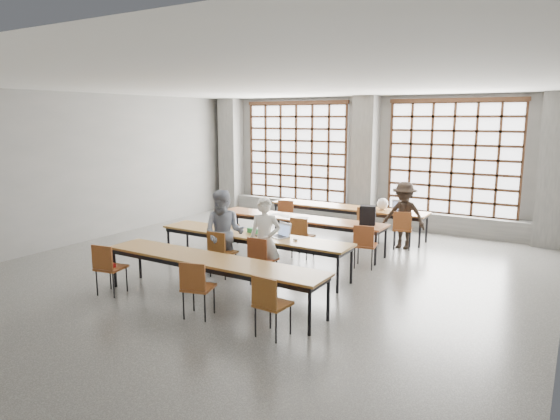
# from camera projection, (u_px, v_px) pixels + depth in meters

# --- Properties ---
(floor) EXTENTS (11.00, 11.00, 0.00)m
(floor) POSITION_uv_depth(u_px,v_px,m) (259.00, 274.00, 9.44)
(floor) COLOR #484745
(floor) RESTS_ON ground
(ceiling) EXTENTS (11.00, 11.00, 0.00)m
(ceiling) POSITION_uv_depth(u_px,v_px,m) (258.00, 85.00, 8.80)
(ceiling) COLOR silver
(ceiling) RESTS_ON floor
(wall_back) EXTENTS (10.00, 0.00, 10.00)m
(wall_back) POSITION_uv_depth(u_px,v_px,m) (369.00, 161.00, 13.75)
(wall_back) COLOR slate
(wall_back) RESTS_ON floor
(wall_left) EXTENTS (0.00, 11.00, 11.00)m
(wall_left) POSITION_uv_depth(u_px,v_px,m) (80.00, 169.00, 11.66)
(wall_left) COLOR slate
(wall_left) RESTS_ON floor
(column_left) EXTENTS (0.60, 0.55, 3.50)m
(column_left) POSITION_uv_depth(u_px,v_px,m) (231.00, 155.00, 15.80)
(column_left) COLOR #525250
(column_left) RESTS_ON floor
(column_mid) EXTENTS (0.60, 0.55, 3.50)m
(column_mid) POSITION_uv_depth(u_px,v_px,m) (365.00, 162.00, 13.51)
(column_mid) COLOR #525250
(column_mid) RESTS_ON floor
(column_right) EXTENTS (0.60, 0.55, 3.50)m
(column_right) POSITION_uv_depth(u_px,v_px,m) (553.00, 171.00, 11.22)
(column_right) COLOR #525250
(column_right) RESTS_ON floor
(window_left) EXTENTS (3.32, 0.12, 3.00)m
(window_left) POSITION_uv_depth(u_px,v_px,m) (296.00, 153.00, 14.80)
(window_left) COLOR white
(window_left) RESTS_ON wall_back
(window_right) EXTENTS (3.32, 0.12, 3.00)m
(window_right) POSITION_uv_depth(u_px,v_px,m) (452.00, 159.00, 12.51)
(window_right) COLOR white
(window_right) RESTS_ON wall_back
(sill_ledge) EXTENTS (9.80, 0.35, 0.50)m
(sill_ledge) POSITION_uv_depth(u_px,v_px,m) (364.00, 215.00, 13.85)
(sill_ledge) COLOR #525250
(sill_ledge) RESTS_ON floor
(desk_row_a) EXTENTS (4.00, 0.70, 0.73)m
(desk_row_a) POSITION_uv_depth(u_px,v_px,m) (347.00, 209.00, 12.48)
(desk_row_a) COLOR brown
(desk_row_a) RESTS_ON floor
(desk_row_b) EXTENTS (4.00, 0.70, 0.73)m
(desk_row_b) POSITION_uv_depth(u_px,v_px,m) (299.00, 220.00, 11.16)
(desk_row_b) COLOR brown
(desk_row_b) RESTS_ON floor
(desk_row_c) EXTENTS (4.00, 0.70, 0.73)m
(desk_row_c) POSITION_uv_depth(u_px,v_px,m) (253.00, 237.00, 9.55)
(desk_row_c) COLOR brown
(desk_row_c) RESTS_ON floor
(desk_row_d) EXTENTS (4.00, 0.70, 0.73)m
(desk_row_d) POSITION_uv_depth(u_px,v_px,m) (211.00, 262.00, 7.91)
(desk_row_d) COLOR brown
(desk_row_d) RESTS_ON floor
(chair_back_left) EXTENTS (0.51, 0.51, 0.88)m
(chair_back_left) POSITION_uv_depth(u_px,v_px,m) (287.00, 213.00, 12.68)
(chair_back_left) COLOR maroon
(chair_back_left) RESTS_ON floor
(chair_back_mid) EXTENTS (0.51, 0.51, 0.88)m
(chair_back_mid) POSITION_uv_depth(u_px,v_px,m) (367.00, 222.00, 11.58)
(chair_back_mid) COLOR brown
(chair_back_mid) RESTS_ON floor
(chair_back_right) EXTENTS (0.51, 0.51, 0.88)m
(chair_back_right) POSITION_uv_depth(u_px,v_px,m) (402.00, 226.00, 11.15)
(chair_back_right) COLOR brown
(chair_back_right) RESTS_ON floor
(chair_mid_left) EXTENTS (0.46, 0.46, 0.88)m
(chair_mid_left) POSITION_uv_depth(u_px,v_px,m) (225.00, 223.00, 11.47)
(chair_mid_left) COLOR brown
(chair_mid_left) RESTS_ON floor
(chair_mid_centre) EXTENTS (0.44, 0.44, 0.88)m
(chair_mid_centre) POSITION_uv_depth(u_px,v_px,m) (301.00, 233.00, 10.45)
(chair_mid_centre) COLOR brown
(chair_mid_centre) RESTS_ON floor
(chair_mid_right) EXTENTS (0.49, 0.49, 0.88)m
(chair_mid_right) POSITION_uv_depth(u_px,v_px,m) (365.00, 242.00, 9.74)
(chair_mid_right) COLOR brown
(chair_mid_right) RESTS_ON floor
(chair_front_left) EXTENTS (0.43, 0.43, 0.88)m
(chair_front_left) POSITION_uv_depth(u_px,v_px,m) (220.00, 249.00, 9.20)
(chair_front_left) COLOR brown
(chair_front_left) RESTS_ON floor
(chair_front_right) EXTENTS (0.42, 0.43, 0.88)m
(chair_front_right) POSITION_uv_depth(u_px,v_px,m) (261.00, 256.00, 8.74)
(chair_front_right) COLOR maroon
(chair_front_right) RESTS_ON floor
(chair_near_left) EXTENTS (0.49, 0.49, 0.88)m
(chair_near_left) POSITION_uv_depth(u_px,v_px,m) (108.00, 264.00, 8.26)
(chair_near_left) COLOR brown
(chair_near_left) RESTS_ON floor
(chair_near_mid) EXTENTS (0.52, 0.52, 0.88)m
(chair_near_mid) POSITION_uv_depth(u_px,v_px,m) (196.00, 284.00, 7.29)
(chair_near_mid) COLOR brown
(chair_near_mid) RESTS_ON floor
(chair_near_right) EXTENTS (0.45, 0.45, 0.88)m
(chair_near_right) POSITION_uv_depth(u_px,v_px,m) (270.00, 300.00, 6.64)
(chair_near_right) COLOR brown
(chair_near_right) RESTS_ON floor
(student_male) EXTENTS (0.66, 0.54, 1.56)m
(student_male) POSITION_uv_depth(u_px,v_px,m) (265.00, 241.00, 8.80)
(student_male) COLOR white
(student_male) RESTS_ON floor
(student_female) EXTENTS (0.95, 0.85, 1.62)m
(student_female) POSITION_uv_depth(u_px,v_px,m) (224.00, 233.00, 9.26)
(student_female) COLOR #19284C
(student_female) RESTS_ON floor
(student_back) EXTENTS (1.00, 0.60, 1.52)m
(student_back) POSITION_uv_depth(u_px,v_px,m) (404.00, 215.00, 11.23)
(student_back) COLOR black
(student_back) RESTS_ON floor
(laptop_front) EXTENTS (0.45, 0.41, 0.26)m
(laptop_front) POSITION_uv_depth(u_px,v_px,m) (281.00, 233.00, 9.33)
(laptop_front) COLOR silver
(laptop_front) RESTS_ON desk_row_c
(laptop_back) EXTENTS (0.46, 0.43, 0.26)m
(laptop_back) POSITION_uv_depth(u_px,v_px,m) (400.00, 209.00, 11.87)
(laptop_back) COLOR #B0AFB4
(laptop_back) RESTS_ON desk_row_a
(mouse) EXTENTS (0.12, 0.10, 0.04)m
(mouse) POSITION_uv_depth(u_px,v_px,m) (295.00, 240.00, 9.04)
(mouse) COLOR silver
(mouse) RESTS_ON desk_row_c
(green_box) EXTENTS (0.26, 0.15, 0.09)m
(green_box) POSITION_uv_depth(u_px,v_px,m) (253.00, 231.00, 9.62)
(green_box) COLOR #2A803D
(green_box) RESTS_ON desk_row_c
(phone) EXTENTS (0.14, 0.10, 0.01)m
(phone) POSITION_uv_depth(u_px,v_px,m) (258.00, 236.00, 9.36)
(phone) COLOR black
(phone) RESTS_ON desk_row_c
(paper_sheet_a) EXTENTS (0.36, 0.33, 0.00)m
(paper_sheet_a) POSITION_uv_depth(u_px,v_px,m) (277.00, 214.00, 11.50)
(paper_sheet_a) COLOR silver
(paper_sheet_a) RESTS_ON desk_row_b
(paper_sheet_b) EXTENTS (0.36, 0.34, 0.00)m
(paper_sheet_b) POSITION_uv_depth(u_px,v_px,m) (286.00, 216.00, 11.26)
(paper_sheet_b) COLOR silver
(paper_sheet_b) RESTS_ON desk_row_b
(paper_sheet_c) EXTENTS (0.33, 0.26, 0.00)m
(paper_sheet_c) POSITION_uv_depth(u_px,v_px,m) (303.00, 218.00, 11.10)
(paper_sheet_c) COLOR silver
(paper_sheet_c) RESTS_ON desk_row_b
(backpack) EXTENTS (0.36, 0.28, 0.40)m
(backpack) POSITION_uv_depth(u_px,v_px,m) (368.00, 215.00, 10.34)
(backpack) COLOR black
(backpack) RESTS_ON desk_row_b
(plastic_bag) EXTENTS (0.31, 0.27, 0.29)m
(plastic_bag) POSITION_uv_depth(u_px,v_px,m) (383.00, 204.00, 12.02)
(plastic_bag) COLOR silver
(plastic_bag) RESTS_ON desk_row_a
(red_pouch) EXTENTS (0.21, 0.13, 0.06)m
(red_pouch) POSITION_uv_depth(u_px,v_px,m) (111.00, 265.00, 8.34)
(red_pouch) COLOR maroon
(red_pouch) RESTS_ON chair_near_left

